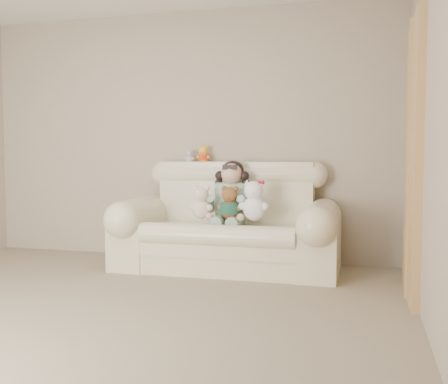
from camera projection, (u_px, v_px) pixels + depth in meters
floor at (50, 330)px, 3.25m from camera, size 5.00×5.00×0.00m
wall_back at (184, 136)px, 5.57m from camera, size 4.50×0.00×4.50m
wall_right at (446, 111)px, 2.57m from camera, size 0.00×5.00×5.00m
sofa at (227, 216)px, 4.97m from camera, size 2.10×0.95×1.03m
door_panel at (413, 160)px, 3.94m from camera, size 0.06×0.90×2.10m
seated_child at (232, 192)px, 5.03m from camera, size 0.42×0.50×0.63m
brown_teddy at (230, 200)px, 4.83m from camera, size 0.25×0.20×0.36m
white_cat at (254, 196)px, 4.76m from camera, size 0.34×0.31×0.44m
cream_teddy at (201, 199)px, 4.87m from camera, size 0.27×0.24×0.36m
yellow_mini_bear at (204, 153)px, 5.39m from camera, size 0.17×0.15×0.22m
grey_mini_plush at (190, 155)px, 5.43m from camera, size 0.13×0.12×0.17m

